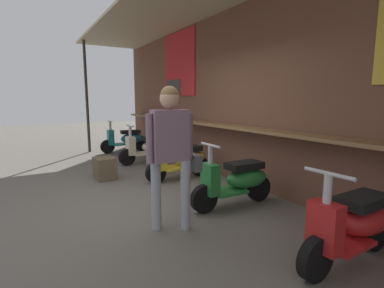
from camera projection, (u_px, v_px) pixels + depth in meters
The scene contains 9 objects.
ground_plane at pixel (148, 201), 4.50m from camera, with size 32.80×32.80×0.00m, color #605B54.
market_stall_facade at pixel (245, 81), 5.16m from camera, with size 11.71×2.15×3.48m.
scooter_teal at pixel (127, 139), 8.68m from camera, with size 0.46×1.40×0.97m.
scooter_cream at pixel (149, 147), 7.19m from camera, with size 0.46×1.40×0.97m.
scooter_yellow at pixel (182, 160), 5.72m from camera, with size 0.46×1.40×0.97m.
scooter_green at pixel (238, 180), 4.27m from camera, with size 0.46×1.40×0.97m.
scooter_red at pixel (355, 224), 2.78m from camera, with size 0.46×1.40×0.97m.
shopper_with_handbag at pixel (171, 143), 3.39m from camera, with size 0.30×0.67×1.73m.
merchandise_crate at pixel (105, 168), 5.71m from camera, with size 0.45×0.36×0.44m, color brown.
Camera 1 is at (4.06, -1.60, 1.57)m, focal length 26.98 mm.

